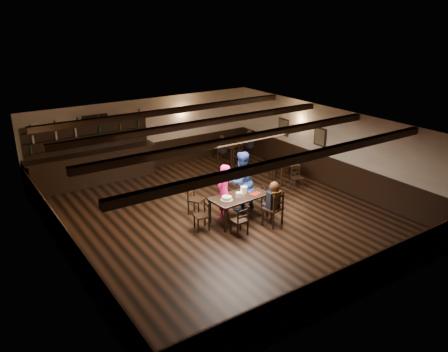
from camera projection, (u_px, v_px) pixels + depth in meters
ground at (221, 215)px, 12.94m from camera, size 10.00×10.00×0.00m
room_shell at (220, 159)px, 12.36m from camera, size 9.02×10.02×2.71m
dining_table at (239, 198)px, 12.44m from camera, size 1.74×0.95×0.75m
chair_near_left at (241, 219)px, 11.63m from camera, size 0.40×0.38×0.84m
chair_near_right at (275, 207)px, 12.13m from camera, size 0.55×0.53×1.01m
chair_end_left at (204, 213)px, 11.99m from camera, size 0.44×0.45×0.83m
chair_end_right at (266, 195)px, 13.20m from camera, size 0.46×0.47×0.80m
chair_far_pushed at (194, 197)px, 12.92m from camera, size 0.57×0.57×0.91m
woman_pink at (223, 191)px, 12.56m from camera, size 0.70×0.60×1.63m
man_blue at (241, 181)px, 13.06m from camera, size 0.94×0.76×1.83m
seated_person at (274, 197)px, 12.07m from camera, size 0.36×0.54×0.88m
cake at (227, 198)px, 12.15m from camera, size 0.34×0.34×0.10m
plate_stack_a at (239, 195)px, 12.29m from camera, size 0.16×0.16×0.15m
plate_stack_b at (244, 190)px, 12.54m from camera, size 0.19×0.19×0.22m
tea_light at (239, 193)px, 12.55m from camera, size 0.05×0.05×0.06m
salt_shaker at (249, 193)px, 12.53m from camera, size 0.04×0.04×0.09m
pepper_shaker at (253, 191)px, 12.64m from camera, size 0.03×0.03×0.08m
drink_glass at (245, 191)px, 12.63m from camera, size 0.06×0.06×0.09m
menu_red at (255, 193)px, 12.60m from camera, size 0.40×0.34×0.00m
menu_blue at (249, 190)px, 12.81m from camera, size 0.39×0.34×0.00m
bar_counter at (93, 163)px, 15.18m from camera, size 4.48×0.70×2.20m
back_table_a at (286, 166)px, 15.17m from camera, size 0.88×0.88×0.75m
back_table_b at (230, 147)px, 17.28m from camera, size 1.04×1.04×0.75m
bg_patron_left at (222, 144)px, 17.09m from camera, size 0.21×0.34×0.69m
bg_patron_right at (249, 138)px, 17.69m from camera, size 0.26×0.39×0.76m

